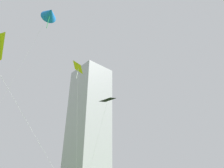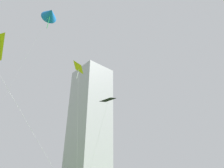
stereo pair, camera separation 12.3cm
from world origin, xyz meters
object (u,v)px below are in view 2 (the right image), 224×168
object	(u,v)px
kite_flying_2	(108,100)
kite_flying_4	(50,14)
kite_flying_5	(78,68)
distant_highrise_0	(89,126)

from	to	relation	value
kite_flying_2	kite_flying_4	xyz separation A→B (m)	(-9.62, 6.25, 18.39)
kite_flying_5	distant_highrise_0	bearing A→B (deg)	60.10
kite_flying_4	distant_highrise_0	size ratio (longest dim) A/B	0.42
kite_flying_2	distant_highrise_0	bearing A→B (deg)	63.78
kite_flying_5	kite_flying_4	bearing A→B (deg)	-143.38
kite_flying_2	kite_flying_4	size ratio (longest dim) A/B	0.44
kite_flying_2	kite_flying_5	world-z (taller)	kite_flying_5
kite_flying_5	distant_highrise_0	world-z (taller)	distant_highrise_0
kite_flying_2	kite_flying_4	world-z (taller)	kite_flying_4
kite_flying_2	kite_flying_4	bearing A→B (deg)	146.97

